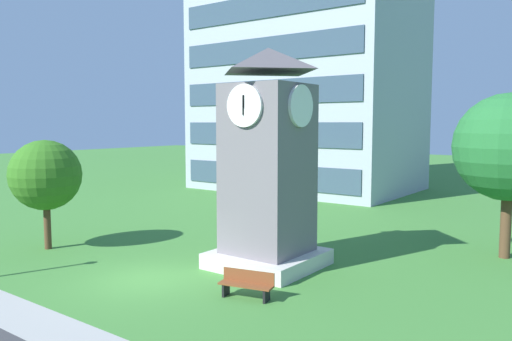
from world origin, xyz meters
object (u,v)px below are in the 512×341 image
clock_tower (268,172)px  park_bench (247,284)px  tree_near_tower (509,147)px  tree_streetside (45,175)px

clock_tower → park_bench: 4.94m
tree_near_tower → tree_streetside: 19.90m
tree_streetside → park_bench: bearing=1.4°
clock_tower → tree_near_tower: 10.10m
clock_tower → tree_near_tower: (7.25, 6.97, 0.91)m
clock_tower → park_bench: (1.55, -3.37, -3.27)m
clock_tower → park_bench: size_ratio=4.56×
park_bench → tree_streetside: 11.46m
clock_tower → tree_near_tower: bearing=43.9°
tree_near_tower → clock_tower: bearing=-136.1°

